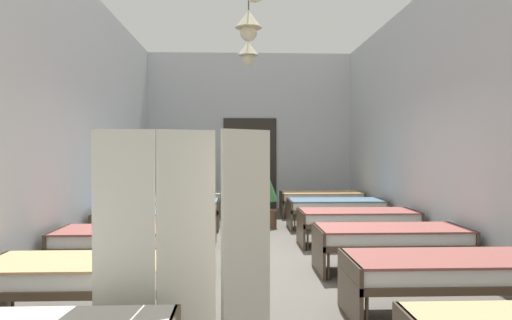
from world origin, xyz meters
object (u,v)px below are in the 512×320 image
bed_left_row_5 (181,198)px  bed_right_row_4 (336,206)px  patient_seated_primary (178,193)px  privacy_screen (186,252)px  bed_left_row_3 (156,220)px  bed_right_row_5 (321,198)px  bed_left_row_1 (92,275)px  bed_left_row_4 (171,207)px  bed_right_row_1 (449,271)px  bed_right_row_2 (390,237)px  bed_right_row_3 (357,218)px  nurse_near_aisle (237,217)px  potted_plant (267,195)px  bed_left_row_2 (133,239)px

bed_left_row_5 → bed_right_row_4: bearing=-26.8°
patient_seated_primary → privacy_screen: 4.33m
bed_left_row_3 → bed_right_row_5: size_ratio=1.00×
bed_left_row_3 → privacy_screen: privacy_screen is taller
bed_right_row_5 → privacy_screen: (-2.31, -7.56, 0.41)m
bed_left_row_1 → bed_left_row_4: same height
bed_left_row_3 → bed_left_row_5: size_ratio=1.00×
bed_left_row_4 → bed_right_row_1: bearing=-56.6°
bed_right_row_2 → bed_right_row_5: same height
bed_right_row_4 → bed_right_row_1: bearing=-90.0°
bed_left_row_3 → bed_right_row_5: (3.26, 3.30, 0.00)m
bed_right_row_1 → bed_left_row_5: same height
bed_left_row_1 → patient_seated_primary: bearing=84.0°
bed_left_row_3 → bed_left_row_4: (0.00, 1.65, 0.00)m
bed_right_row_1 → patient_seated_primary: patient_seated_primary is taller
bed_right_row_3 → privacy_screen: 4.87m
bed_right_row_3 → bed_right_row_4: 1.65m
bed_right_row_2 → bed_right_row_5: bearing=90.0°
bed_left_row_3 → bed_right_row_4: size_ratio=1.00×
bed_left_row_4 → bed_right_row_4: size_ratio=1.00×
bed_left_row_3 → privacy_screen: (0.95, -4.26, 0.41)m
bed_left_row_5 → nurse_near_aisle: 3.92m
nurse_near_aisle → bed_right_row_4: bearing=-123.7°
bed_right_row_1 → potted_plant: potted_plant is taller
bed_right_row_4 → bed_left_row_5: (-3.26, 1.65, 0.00)m
bed_right_row_2 → bed_right_row_3: size_ratio=1.00×
bed_right_row_2 → nurse_near_aisle: size_ratio=1.28×
bed_right_row_1 → bed_right_row_3: 3.30m
bed_right_row_4 → bed_right_row_5: size_ratio=1.00×
bed_left_row_1 → bed_left_row_2: (0.00, 1.65, 0.00)m
bed_left_row_4 → patient_seated_primary: patient_seated_primary is taller
bed_right_row_1 → bed_right_row_3: size_ratio=1.00×
bed_right_row_5 → bed_left_row_4: bearing=-153.2°
bed_right_row_1 → bed_right_row_4: same height
bed_right_row_3 → nurse_near_aisle: (-1.96, -0.40, 0.09)m
patient_seated_primary → privacy_screen: privacy_screen is taller
bed_right_row_2 → patient_seated_primary: patient_seated_primary is taller
bed_left_row_1 → bed_right_row_4: 5.93m
bed_left_row_2 → bed_left_row_4: 3.30m
bed_left_row_2 → bed_right_row_3: same height
bed_left_row_4 → patient_seated_primary: size_ratio=2.37×
privacy_screen → patient_seated_primary: bearing=76.0°
bed_left_row_1 → bed_right_row_2: 3.66m
bed_left_row_3 → nurse_near_aisle: (1.30, -0.40, 0.09)m
bed_right_row_4 → potted_plant: bearing=170.8°
bed_left_row_1 → bed_right_row_3: bearing=45.3°
bed_left_row_2 → bed_left_row_5: same height
bed_left_row_1 → bed_right_row_4: same height
bed_left_row_5 → patient_seated_primary: (0.35, -3.27, 0.43)m
bed_right_row_1 → patient_seated_primary: bearing=131.2°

